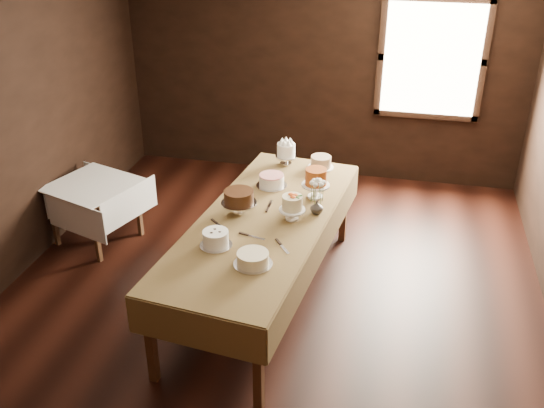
{
  "coord_description": "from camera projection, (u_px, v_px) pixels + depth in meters",
  "views": [
    {
      "loc": [
        1.04,
        -4.4,
        3.45
      ],
      "look_at": [
        0.0,
        0.2,
        0.95
      ],
      "focal_mm": 40.31,
      "sensor_mm": 36.0,
      "label": 1
    }
  ],
  "objects": [
    {
      "name": "cake_speckled",
      "position": [
        321.0,
        162.0,
        6.23
      ],
      "size": [
        0.26,
        0.26,
        0.13
      ],
      "color": "white",
      "rests_on": "display_table"
    },
    {
      "name": "cake_chocolate",
      "position": [
        239.0,
        203.0,
        5.36
      ],
      "size": [
        0.36,
        0.36,
        0.23
      ],
      "color": "silver",
      "rests_on": "display_table"
    },
    {
      "name": "cake_server_b",
      "position": [
        285.0,
        249.0,
        4.87
      ],
      "size": [
        0.16,
        0.21,
        0.01
      ],
      "primitive_type": "cube",
      "rotation": [
        0.0,
        0.0,
        -0.93
      ],
      "color": "silver",
      "rests_on": "display_table"
    },
    {
      "name": "cake_caramel",
      "position": [
        316.0,
        185.0,
        5.62
      ],
      "size": [
        0.26,
        0.26,
        0.3
      ],
      "color": "white",
      "rests_on": "display_table"
    },
    {
      "name": "cake_server_e",
      "position": [
        222.0,
        227.0,
        5.18
      ],
      "size": [
        0.2,
        0.18,
        0.01
      ],
      "primitive_type": "cube",
      "rotation": [
        0.0,
        0.0,
        -0.72
      ],
      "color": "silver",
      "rests_on": "display_table"
    },
    {
      "name": "cake_swirl",
      "position": [
        216.0,
        239.0,
        4.89
      ],
      "size": [
        0.27,
        0.27,
        0.14
      ],
      "color": "silver",
      "rests_on": "display_table"
    },
    {
      "name": "flower_vase",
      "position": [
        317.0,
        207.0,
        5.38
      ],
      "size": [
        0.16,
        0.16,
        0.12
      ],
      "primitive_type": "imported",
      "rotation": [
        0.0,
        0.0,
        5.31
      ],
      "color": "#2D2823",
      "rests_on": "display_table"
    },
    {
      "name": "side_table",
      "position": [
        93.0,
        190.0,
        6.37
      ],
      "size": [
        1.02,
        1.02,
        0.67
      ],
      "rotation": [
        0.0,
        0.0,
        -0.32
      ],
      "color": "#402615",
      "rests_on": "ground"
    },
    {
      "name": "floor",
      "position": [
        267.0,
        305.0,
        5.62
      ],
      "size": [
        5.0,
        6.0,
        0.01
      ],
      "primitive_type": "cube",
      "color": "black",
      "rests_on": "ground"
    },
    {
      "name": "flower_bouquet",
      "position": [
        317.0,
        189.0,
        5.29
      ],
      "size": [
        0.14,
        0.14,
        0.2
      ],
      "primitive_type": null,
      "color": "white",
      "rests_on": "flower_vase"
    },
    {
      "name": "cake_meringue",
      "position": [
        286.0,
        155.0,
        6.29
      ],
      "size": [
        0.22,
        0.22,
        0.24
      ],
      "color": "silver",
      "rests_on": "display_table"
    },
    {
      "name": "cake_server_a",
      "position": [
        257.0,
        237.0,
        5.03
      ],
      "size": [
        0.24,
        0.08,
        0.01
      ],
      "primitive_type": "cube",
      "rotation": [
        0.0,
        0.0,
        -0.23
      ],
      "color": "silver",
      "rests_on": "display_table"
    },
    {
      "name": "window",
      "position": [
        432.0,
        60.0,
        7.15
      ],
      "size": [
        1.1,
        0.05,
        1.3
      ],
      "primitive_type": "cube",
      "color": "#FFEABF",
      "rests_on": "wall_back"
    },
    {
      "name": "display_table",
      "position": [
        263.0,
        225.0,
        5.34
      ],
      "size": [
        1.39,
        2.85,
        0.85
      ],
      "rotation": [
        0.0,
        0.0,
        -0.12
      ],
      "color": "#402615",
      "rests_on": "ground"
    },
    {
      "name": "cake_server_c",
      "position": [
        270.0,
        204.0,
        5.56
      ],
      "size": [
        0.03,
        0.24,
        0.01
      ],
      "primitive_type": "cube",
      "rotation": [
        0.0,
        0.0,
        1.59
      ],
      "color": "silver",
      "rests_on": "display_table"
    },
    {
      "name": "cake_flowers",
      "position": [
        292.0,
        209.0,
        5.26
      ],
      "size": [
        0.24,
        0.24,
        0.24
      ],
      "color": "white",
      "rests_on": "display_table"
    },
    {
      "name": "cake_lattice",
      "position": [
        272.0,
        181.0,
        5.86
      ],
      "size": [
        0.32,
        0.32,
        0.11
      ],
      "color": "silver",
      "rests_on": "display_table"
    },
    {
      "name": "wall_back",
      "position": [
        322.0,
        69.0,
        7.55
      ],
      "size": [
        5.0,
        0.02,
        2.8
      ],
      "primitive_type": "cube",
      "color": "black",
      "rests_on": "ground"
    },
    {
      "name": "cake_cream",
      "position": [
        253.0,
        259.0,
        4.66
      ],
      "size": [
        0.3,
        0.3,
        0.11
      ],
      "color": "silver",
      "rests_on": "display_table"
    }
  ]
}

